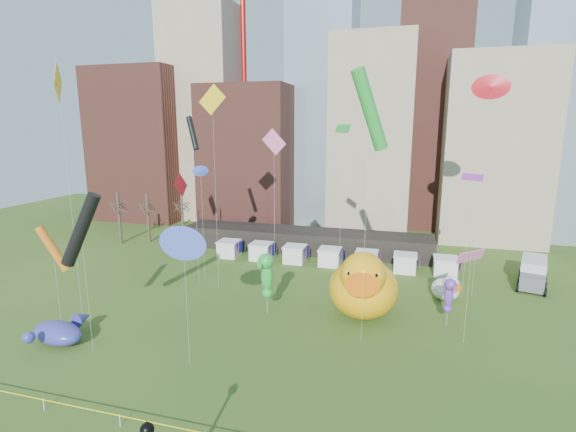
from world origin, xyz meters
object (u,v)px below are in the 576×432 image
(small_duck, at_px, (447,288))
(box_truck, at_px, (533,272))
(seahorse_purple, at_px, (449,293))
(whale_inflatable, at_px, (59,332))
(seahorse_green, at_px, (267,272))
(big_duck, at_px, (363,285))

(small_duck, bearing_deg, box_truck, 13.23)
(seahorse_purple, xyz_separation_m, box_truck, (10.79, 14.58, -1.82))
(seahorse_purple, xyz_separation_m, whale_inflatable, (-33.30, -12.73, -2.38))
(whale_inflatable, relative_size, box_truck, 0.86)
(seahorse_green, relative_size, whale_inflatable, 0.97)
(big_duck, height_order, whale_inflatable, big_duck)
(seahorse_purple, bearing_deg, box_truck, 31.21)
(seahorse_green, relative_size, seahorse_purple, 1.33)
(seahorse_green, bearing_deg, small_duck, 39.64)
(big_duck, relative_size, whale_inflatable, 1.46)
(big_duck, xyz_separation_m, whale_inflatable, (-25.28, -12.51, -2.34))
(whale_inflatable, height_order, box_truck, box_truck)
(big_duck, bearing_deg, whale_inflatable, -157.33)
(seahorse_green, xyz_separation_m, seahorse_purple, (17.47, 2.13, -1.08))
(box_truck, bearing_deg, small_duck, -127.96)
(big_duck, distance_m, seahorse_purple, 8.02)
(small_duck, relative_size, whale_inflatable, 0.66)
(small_duck, relative_size, box_truck, 0.56)
(seahorse_purple, height_order, whale_inflatable, seahorse_purple)
(seahorse_purple, distance_m, whale_inflatable, 35.73)
(big_duck, xyz_separation_m, small_duck, (8.42, 6.88, -1.98))
(seahorse_green, xyz_separation_m, whale_inflatable, (-15.83, -10.60, -3.46))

